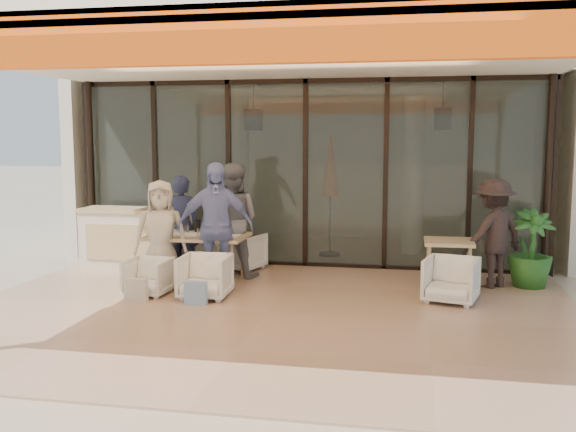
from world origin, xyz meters
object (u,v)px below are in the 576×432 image
Objects in this scene: chair_near_left at (148,275)px; diner_periwinkle at (215,227)px; standing_woman at (493,234)px; diner_navy at (182,225)px; diner_grey at (232,221)px; diner_cream at (161,234)px; chair_near_right at (205,275)px; side_chair at (451,278)px; host_counter at (136,238)px; chair_far_left at (193,251)px; chair_far_right at (241,250)px; side_table at (449,247)px; dining_table at (198,238)px; potted_palm at (531,249)px.

diner_periwinkle is at bearing 34.77° from chair_near_left.
chair_near_left is 5.05m from standing_woman.
diner_navy is 0.85m from diner_grey.
diner_navy is at bearing 71.42° from diner_cream.
diner_cream is at bearing 147.38° from chair_near_right.
chair_near_right is at bearing 4.01° from chair_near_left.
chair_near_left is 0.86× the size of side_chair.
host_counter reaches higher than side_chair.
host_counter is 2.98× the size of chair_far_left.
chair_far_right is 1.01× the size of side_chair.
side_chair is (4.18, -1.00, -0.47)m from diner_navy.
diner_cream is at bearing 94.01° from chair_near_left.
chair_near_right is 4.25m from standing_woman.
side_table is (4.18, 0.65, -0.17)m from diner_cream.
dining_table is 2.13× the size of chair_far_right.
diner_cream is 0.85m from diner_periwinkle.
chair_near_left is 4.20m from side_chair.
diner_navy is (-0.84, -0.50, 0.46)m from chair_far_right.
diner_navy is at bearing 47.10° from chair_far_right.
standing_woman reaches higher than chair_far_right.
potted_palm reaches higher than host_counter.
dining_table is 0.62m from diner_navy.
side_chair is (4.18, -0.10, -0.46)m from diner_cream.
side_table is (4.18, -0.75, 0.33)m from chair_far_left.
diner_grey is 3.99m from standing_woman.
chair_near_left is at bearing -165.41° from diner_periwinkle.
potted_palm is at bearing -166.77° from chair_far_left.
diner_periwinkle is at bearing 91.94° from diner_grey.
side_table reaches higher than side_chair.
diner_cream is 4.91m from standing_woman.
diner_navy reaches higher than dining_table.
host_counter is 2.20m from diner_periwinkle.
chair_near_right is 0.58× the size of potted_palm.
diner_cream is at bearing 75.37° from chair_far_right.
potted_palm is (5.38, 1.01, -0.21)m from diner_cream.
side_chair is at bearing -19.98° from diner_cream.
side_chair is 0.43× the size of standing_woman.
standing_woman reaches higher than dining_table.
diner_periwinkle reaches higher than chair_far_right.
diner_navy reaches higher than chair_far_right.
side_chair is at bearing -8.44° from dining_table.
standing_woman is at bearing 5.68° from dining_table.
chair_far_right is at bearing -44.75° from standing_woman.
diner_cream is at bearing -171.19° from side_table.
diner_periwinkle reaches higher than host_counter.
diner_navy is at bearing -178.78° from potted_palm.
standing_woman reaches higher than chair_far_left.
diner_periwinkle reaches higher than potted_palm.
chair_far_left is 0.39× the size of diner_cream.
dining_table is 3.82m from side_chair.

